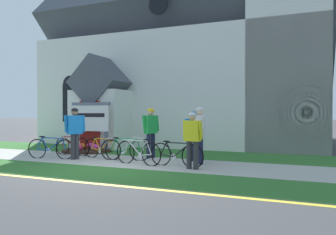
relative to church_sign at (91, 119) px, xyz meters
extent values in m
plane|color=#3D3D3F|center=(2.93, 0.45, -1.33)|extent=(140.00, 140.00, 0.00)
cube|color=#A8A59E|center=(2.20, -2.02, -1.33)|extent=(32.00, 2.46, 0.01)
cube|color=#2D6628|center=(2.20, -4.21, -1.33)|extent=(32.00, 1.93, 0.01)
cube|color=#2D6628|center=(2.20, 0.60, -1.33)|extent=(24.00, 2.77, 0.01)
cube|color=yellow|center=(2.20, -5.33, -1.33)|extent=(28.00, 0.16, 0.01)
cube|color=white|center=(2.20, 6.97, 1.34)|extent=(13.95, 9.99, 5.35)
cube|color=#4C515B|center=(2.20, 6.97, 5.48)|extent=(14.45, 10.17, 10.17)
cube|color=white|center=(7.59, 3.57, 4.49)|extent=(3.17, 3.17, 11.65)
cube|color=white|center=(-0.31, 1.18, -0.03)|extent=(2.40, 1.60, 2.60)
cube|color=#4C515B|center=(-0.31, 1.18, 1.62)|extent=(2.40, 1.80, 2.40)
cube|color=maroon|center=(-0.31, 0.36, -0.28)|extent=(1.00, 0.06, 2.10)
cube|color=black|center=(-2.68, 1.95, 0.77)|extent=(0.76, 0.06, 1.90)
cone|color=black|center=(-2.68, 1.95, 1.72)|extent=(0.80, 0.06, 0.80)
cylinder|color=black|center=(2.20, 1.95, 5.04)|extent=(0.90, 0.06, 0.90)
cube|color=slate|center=(-0.71, -0.02, -0.92)|extent=(0.12, 0.12, 0.83)
cube|color=slate|center=(0.71, 0.03, -0.92)|extent=(0.12, 0.12, 0.83)
cube|color=white|center=(0.00, 0.00, 0.04)|extent=(1.69, 0.14, 1.08)
cube|color=slate|center=(0.00, 0.00, 0.63)|extent=(1.81, 0.18, 0.12)
cube|color=black|center=(0.00, -0.04, 0.16)|extent=(1.35, 0.06, 0.16)
cylinder|color=#382319|center=(0.00, -0.26, -1.28)|extent=(2.03, 2.03, 0.10)
ellipsoid|color=#CC338C|center=(0.50, -0.40, -1.11)|extent=(0.36, 0.36, 0.24)
ellipsoid|color=#CC338C|center=(-0.06, 0.11, -1.11)|extent=(0.36, 0.36, 0.24)
ellipsoid|color=orange|center=(-0.29, -0.22, -1.11)|extent=(0.36, 0.36, 0.24)
ellipsoid|color=#CC338C|center=(0.02, -0.87, -1.11)|extent=(0.36, 0.36, 0.24)
torus|color=black|center=(4.21, -2.35, -1.00)|extent=(0.71, 0.12, 0.71)
torus|color=black|center=(5.26, -2.47, -1.00)|extent=(0.71, 0.12, 0.71)
cylinder|color=black|center=(4.91, -2.43, -0.84)|extent=(0.57, 0.10, 0.45)
cylinder|color=black|center=(4.79, -2.42, -0.62)|extent=(0.78, 0.13, 0.04)
cylinder|color=black|center=(4.52, -2.38, -0.84)|extent=(0.27, 0.07, 0.44)
cylinder|color=black|center=(4.42, -2.37, -1.02)|extent=(0.43, 0.09, 0.09)
cylinder|color=black|center=(4.31, -2.36, -0.81)|extent=(0.23, 0.06, 0.39)
cylinder|color=black|center=(5.22, -2.47, -0.81)|extent=(0.12, 0.05, 0.38)
ellipsoid|color=black|center=(4.40, -2.37, -0.60)|extent=(0.25, 0.11, 0.05)
cylinder|color=silver|center=(5.18, -2.46, -0.60)|extent=(0.44, 0.08, 0.03)
cylinder|color=silver|center=(4.63, -2.40, -1.05)|extent=(0.18, 0.04, 0.18)
torus|color=black|center=(2.19, -1.95, -0.99)|extent=(0.72, 0.18, 0.73)
torus|color=black|center=(3.18, -1.74, -0.99)|extent=(0.72, 0.18, 0.73)
cylinder|color=#19723F|center=(2.84, -1.81, -0.82)|extent=(0.54, 0.15, 0.47)
cylinder|color=#19723F|center=(2.73, -1.83, -0.61)|extent=(0.74, 0.19, 0.04)
cylinder|color=#19723F|center=(2.48, -1.89, -0.82)|extent=(0.26, 0.09, 0.45)
cylinder|color=#19723F|center=(2.39, -1.91, -1.01)|extent=(0.41, 0.12, 0.09)
cylinder|color=#19723F|center=(2.28, -1.93, -0.80)|extent=(0.22, 0.08, 0.39)
cylinder|color=#19723F|center=(3.14, -1.75, -0.80)|extent=(0.12, 0.06, 0.39)
ellipsoid|color=black|center=(2.37, -1.91, -0.58)|extent=(0.25, 0.13, 0.05)
cylinder|color=silver|center=(3.10, -1.76, -0.58)|extent=(0.44, 0.12, 0.03)
cylinder|color=silver|center=(2.59, -1.87, -1.04)|extent=(0.18, 0.06, 0.18)
torus|color=black|center=(-0.41, -2.59, -1.00)|extent=(0.70, 0.16, 0.70)
torus|color=black|center=(0.64, -2.39, -1.00)|extent=(0.70, 0.16, 0.70)
cylinder|color=#194CA5|center=(0.28, -2.46, -0.83)|extent=(0.57, 0.14, 0.46)
cylinder|color=#194CA5|center=(0.16, -2.48, -0.61)|extent=(0.78, 0.18, 0.06)
cylinder|color=#194CA5|center=(-0.11, -2.53, -0.82)|extent=(0.27, 0.08, 0.47)
cylinder|color=#194CA5|center=(-0.20, -2.55, -1.03)|extent=(0.43, 0.11, 0.09)
cylinder|color=#194CA5|center=(-0.32, -2.57, -0.80)|extent=(0.23, 0.08, 0.42)
cylinder|color=#194CA5|center=(0.59, -2.40, -0.81)|extent=(0.13, 0.06, 0.39)
ellipsoid|color=black|center=(-0.22, -2.56, -0.57)|extent=(0.25, 0.12, 0.05)
cylinder|color=silver|center=(0.55, -2.41, -0.60)|extent=(0.44, 0.11, 0.03)
cylinder|color=silver|center=(0.01, -2.51, -1.05)|extent=(0.18, 0.05, 0.18)
torus|color=black|center=(1.23, -1.69, -1.00)|extent=(0.70, 0.15, 0.70)
torus|color=black|center=(2.22, -1.86, -1.00)|extent=(0.70, 0.15, 0.70)
cylinder|color=orange|center=(1.88, -1.81, -0.85)|extent=(0.54, 0.13, 0.43)
cylinder|color=orange|center=(1.77, -1.79, -0.64)|extent=(0.74, 0.16, 0.05)
cylinder|color=orange|center=(1.52, -1.74, -0.84)|extent=(0.26, 0.08, 0.44)
cylinder|color=orange|center=(1.43, -1.73, -1.03)|extent=(0.41, 0.10, 0.09)
cylinder|color=orange|center=(1.32, -1.71, -0.82)|extent=(0.22, 0.07, 0.38)
cylinder|color=orange|center=(2.18, -1.86, -0.83)|extent=(0.12, 0.05, 0.36)
ellipsoid|color=black|center=(1.41, -1.73, -0.60)|extent=(0.25, 0.12, 0.05)
cylinder|color=silver|center=(2.14, -1.85, -0.63)|extent=(0.44, 0.10, 0.03)
cylinder|color=silver|center=(1.63, -1.76, -1.05)|extent=(0.18, 0.05, 0.18)
torus|color=black|center=(4.01, -2.60, -0.99)|extent=(0.72, 0.18, 0.73)
torus|color=black|center=(3.01, -2.40, -0.99)|extent=(0.72, 0.18, 0.73)
cylinder|color=#B7B7BC|center=(3.35, -2.47, -0.82)|extent=(0.55, 0.15, 0.46)
cylinder|color=#B7B7BC|center=(3.46, -2.49, -0.59)|extent=(0.74, 0.19, 0.07)
cylinder|color=#B7B7BC|center=(3.72, -2.54, -0.81)|extent=(0.26, 0.09, 0.48)
cylinder|color=#B7B7BC|center=(3.81, -2.56, -1.01)|extent=(0.41, 0.12, 0.09)
cylinder|color=#B7B7BC|center=(3.92, -2.58, -0.78)|extent=(0.22, 0.08, 0.43)
cylinder|color=#B7B7BC|center=(3.05, -2.41, -0.80)|extent=(0.12, 0.06, 0.39)
ellipsoid|color=black|center=(3.83, -2.56, -0.54)|extent=(0.25, 0.13, 0.05)
cylinder|color=silver|center=(3.09, -2.41, -0.58)|extent=(0.44, 0.12, 0.03)
cylinder|color=silver|center=(3.61, -2.52, -1.04)|extent=(0.18, 0.06, 0.18)
torus|color=black|center=(0.68, -1.49, -1.00)|extent=(0.70, 0.10, 0.70)
torus|color=black|center=(-0.30, -1.40, -1.00)|extent=(0.70, 0.10, 0.70)
cylinder|color=#A51E19|center=(0.03, -1.43, -0.84)|extent=(0.54, 0.09, 0.45)
cylinder|color=#A51E19|center=(0.14, -1.44, -0.63)|extent=(0.73, 0.11, 0.04)
cylinder|color=#A51E19|center=(0.40, -1.46, -0.84)|extent=(0.25, 0.06, 0.44)
cylinder|color=#A51E19|center=(0.48, -1.47, -1.03)|extent=(0.40, 0.07, 0.09)
cylinder|color=#A51E19|center=(0.59, -1.48, -0.82)|extent=(0.21, 0.06, 0.39)
cylinder|color=#A51E19|center=(-0.26, -1.40, -0.82)|extent=(0.12, 0.05, 0.38)
ellipsoid|color=black|center=(0.50, -1.48, -0.60)|extent=(0.25, 0.10, 0.05)
cylinder|color=silver|center=(-0.23, -1.40, -0.62)|extent=(0.44, 0.07, 0.03)
cylinder|color=silver|center=(0.29, -1.45, -1.05)|extent=(0.18, 0.04, 0.18)
cylinder|color=#2D2D33|center=(1.05, -2.28, -0.90)|extent=(0.15, 0.15, 0.87)
cylinder|color=#2D2D33|center=(0.97, -2.40, -0.90)|extent=(0.15, 0.15, 0.87)
cube|color=blue|center=(1.01, -2.34, -0.14)|extent=(0.44, 0.52, 0.64)
sphere|color=#936B51|center=(1.01, -2.34, 0.29)|extent=(0.23, 0.23, 0.23)
ellipsoid|color=black|center=(1.01, -2.34, 0.35)|extent=(0.37, 0.35, 0.16)
cylinder|color=blue|center=(1.21, -2.12, -0.11)|extent=(0.09, 0.13, 0.58)
cylinder|color=blue|center=(0.81, -2.57, -0.11)|extent=(0.09, 0.14, 0.58)
cylinder|color=#191E38|center=(4.90, -1.01, -0.93)|extent=(0.15, 0.15, 0.81)
cylinder|color=#191E38|center=(4.80, -1.20, -0.93)|extent=(0.15, 0.15, 0.81)
cube|color=blue|center=(4.85, -1.10, -0.23)|extent=(0.40, 0.50, 0.59)
sphere|color=#936B51|center=(4.85, -1.10, 0.18)|extent=(0.21, 0.21, 0.21)
ellipsoid|color=#1E59B2|center=(4.85, -1.10, 0.23)|extent=(0.34, 0.32, 0.15)
cylinder|color=blue|center=(5.02, -0.88, -0.20)|extent=(0.09, 0.19, 0.54)
cylinder|color=blue|center=(4.68, -1.33, -0.20)|extent=(0.09, 0.23, 0.54)
cylinder|color=#2D2D33|center=(5.22, -2.66, -0.93)|extent=(0.15, 0.15, 0.80)
cylinder|color=#2D2D33|center=(5.43, -2.70, -0.93)|extent=(0.15, 0.15, 0.80)
cube|color=yellow|center=(5.33, -2.68, -0.24)|extent=(0.47, 0.27, 0.58)
sphere|color=tan|center=(5.33, -2.68, 0.15)|extent=(0.21, 0.21, 0.21)
ellipsoid|color=silver|center=(5.33, -2.68, 0.21)|extent=(0.25, 0.29, 0.14)
cylinder|color=yellow|center=(5.06, -2.60, -0.21)|extent=(0.09, 0.10, 0.53)
cylinder|color=yellow|center=(5.59, -2.76, -0.21)|extent=(0.09, 0.21, 0.53)
cylinder|color=#191E38|center=(5.29, -1.74, -0.89)|extent=(0.15, 0.15, 0.88)
cylinder|color=#191E38|center=(5.19, -1.66, -0.89)|extent=(0.15, 0.15, 0.88)
cube|color=silver|center=(5.24, -1.70, -0.13)|extent=(0.51, 0.47, 0.64)
sphere|color=beige|center=(5.24, -1.70, 0.30)|extent=(0.23, 0.23, 0.23)
ellipsoid|color=silver|center=(5.24, -1.70, 0.36)|extent=(0.37, 0.37, 0.16)
cylinder|color=silver|center=(5.44, -1.93, -0.10)|extent=(0.09, 0.22, 0.58)
cylinder|color=silver|center=(5.04, -1.48, -0.10)|extent=(0.09, 0.13, 0.58)
cylinder|color=#191E38|center=(3.21, -1.12, -0.90)|extent=(0.15, 0.15, 0.87)
cylinder|color=#191E38|center=(3.28, -0.91, -0.90)|extent=(0.15, 0.15, 0.87)
cube|color=green|center=(3.24, -1.02, -0.15)|extent=(0.35, 0.53, 0.64)
sphere|color=tan|center=(3.24, -1.02, 0.28)|extent=(0.23, 0.23, 0.23)
ellipsoid|color=gold|center=(3.24, -1.02, 0.35)|extent=(0.34, 0.31, 0.16)
cylinder|color=green|center=(3.11, -1.28, -0.11)|extent=(0.09, 0.21, 0.58)
cylinder|color=green|center=(3.37, -0.75, -0.11)|extent=(0.09, 0.18, 0.58)
camera|label=1|loc=(8.31, -11.70, 0.28)|focal=36.02mm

